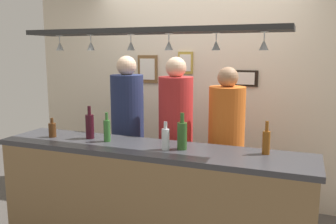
{
  "coord_description": "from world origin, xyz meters",
  "views": [
    {
      "loc": [
        1.19,
        -2.98,
        1.77
      ],
      "look_at": [
        0.0,
        0.1,
        1.21
      ],
      "focal_mm": 37.98,
      "sensor_mm": 36.0,
      "label": 1
    }
  ],
  "objects_px": {
    "bottle_champagne_green": "(182,135)",
    "picture_frame_crest": "(185,63)",
    "bottle_beer_brown_stubby": "(52,130)",
    "picture_frame_caricature": "(148,69)",
    "bottle_soda_clear": "(165,139)",
    "person_left_navy_shirt": "(128,122)",
    "person_middle_red_shirt": "(176,126)",
    "bottle_wine_dark_red": "(90,126)",
    "bottle_beer_green_import": "(107,130)",
    "picture_frame_lower_pair": "(244,78)",
    "person_right_orange_shirt": "(226,136)",
    "bottle_beer_amber_tall": "(266,141)"
  },
  "relations": [
    {
      "from": "picture_frame_caricature",
      "to": "picture_frame_crest",
      "type": "relative_size",
      "value": 1.31
    },
    {
      "from": "person_middle_red_shirt",
      "to": "picture_frame_crest",
      "type": "distance_m",
      "value": 1.01
    },
    {
      "from": "person_left_navy_shirt",
      "to": "bottle_beer_amber_tall",
      "type": "relative_size",
      "value": 6.66
    },
    {
      "from": "bottle_soda_clear",
      "to": "person_right_orange_shirt",
      "type": "bearing_deg",
      "value": 61.25
    },
    {
      "from": "picture_frame_crest",
      "to": "bottle_wine_dark_red",
      "type": "bearing_deg",
      "value": -109.32
    },
    {
      "from": "person_left_navy_shirt",
      "to": "bottle_wine_dark_red",
      "type": "bearing_deg",
      "value": -100.19
    },
    {
      "from": "bottle_champagne_green",
      "to": "picture_frame_crest",
      "type": "bearing_deg",
      "value": 107.43
    },
    {
      "from": "bottle_beer_green_import",
      "to": "picture_frame_crest",
      "type": "distance_m",
      "value": 1.51
    },
    {
      "from": "bottle_beer_brown_stubby",
      "to": "bottle_beer_green_import",
      "type": "height_order",
      "value": "bottle_beer_green_import"
    },
    {
      "from": "picture_frame_lower_pair",
      "to": "picture_frame_crest",
      "type": "xyz_separation_m",
      "value": [
        -0.7,
        0.0,
        0.17
      ]
    },
    {
      "from": "person_left_navy_shirt",
      "to": "bottle_beer_brown_stubby",
      "type": "distance_m",
      "value": 0.78
    },
    {
      "from": "bottle_beer_brown_stubby",
      "to": "picture_frame_caricature",
      "type": "distance_m",
      "value": 1.54
    },
    {
      "from": "picture_frame_lower_pair",
      "to": "bottle_wine_dark_red",
      "type": "bearing_deg",
      "value": -131.1
    },
    {
      "from": "person_middle_red_shirt",
      "to": "bottle_champagne_green",
      "type": "height_order",
      "value": "person_middle_red_shirt"
    },
    {
      "from": "bottle_champagne_green",
      "to": "picture_frame_lower_pair",
      "type": "distance_m",
      "value": 1.46
    },
    {
      "from": "person_middle_red_shirt",
      "to": "bottle_champagne_green",
      "type": "relative_size",
      "value": 5.75
    },
    {
      "from": "bottle_soda_clear",
      "to": "picture_frame_caricature",
      "type": "relative_size",
      "value": 0.68
    },
    {
      "from": "person_middle_red_shirt",
      "to": "bottle_beer_green_import",
      "type": "relative_size",
      "value": 6.63
    },
    {
      "from": "bottle_beer_brown_stubby",
      "to": "picture_frame_crest",
      "type": "xyz_separation_m",
      "value": [
        0.82,
        1.42,
        0.58
      ]
    },
    {
      "from": "bottle_beer_brown_stubby",
      "to": "picture_frame_caricature",
      "type": "height_order",
      "value": "picture_frame_caricature"
    },
    {
      "from": "bottle_beer_brown_stubby",
      "to": "bottle_wine_dark_red",
      "type": "bearing_deg",
      "value": 13.01
    },
    {
      "from": "person_right_orange_shirt",
      "to": "bottle_wine_dark_red",
      "type": "xyz_separation_m",
      "value": [
        -1.14,
        -0.55,
        0.12
      ]
    },
    {
      "from": "bottle_soda_clear",
      "to": "bottle_champagne_green",
      "type": "bearing_deg",
      "value": 25.97
    },
    {
      "from": "bottle_champagne_green",
      "to": "picture_frame_lower_pair",
      "type": "height_order",
      "value": "picture_frame_lower_pair"
    },
    {
      "from": "bottle_soda_clear",
      "to": "picture_frame_crest",
      "type": "distance_m",
      "value": 1.58
    },
    {
      "from": "picture_frame_caricature",
      "to": "bottle_champagne_green",
      "type": "bearing_deg",
      "value": -56.19
    },
    {
      "from": "bottle_champagne_green",
      "to": "bottle_soda_clear",
      "type": "xyz_separation_m",
      "value": [
        -0.12,
        -0.06,
        -0.03
      ]
    },
    {
      "from": "bottle_wine_dark_red",
      "to": "picture_frame_crest",
      "type": "distance_m",
      "value": 1.52
    },
    {
      "from": "bottle_wine_dark_red",
      "to": "person_middle_red_shirt",
      "type": "bearing_deg",
      "value": 40.88
    },
    {
      "from": "bottle_champagne_green",
      "to": "person_left_navy_shirt",
      "type": "bearing_deg",
      "value": 143.53
    },
    {
      "from": "person_right_orange_shirt",
      "to": "bottle_beer_green_import",
      "type": "relative_size",
      "value": 6.29
    },
    {
      "from": "person_middle_red_shirt",
      "to": "bottle_beer_amber_tall",
      "type": "height_order",
      "value": "person_middle_red_shirt"
    },
    {
      "from": "bottle_champagne_green",
      "to": "bottle_beer_amber_tall",
      "type": "height_order",
      "value": "bottle_champagne_green"
    },
    {
      "from": "person_left_navy_shirt",
      "to": "person_right_orange_shirt",
      "type": "bearing_deg",
      "value": 0.0
    },
    {
      "from": "bottle_beer_amber_tall",
      "to": "picture_frame_lower_pair",
      "type": "distance_m",
      "value": 1.39
    },
    {
      "from": "bottle_champagne_green",
      "to": "bottle_beer_amber_tall",
      "type": "distance_m",
      "value": 0.66
    },
    {
      "from": "bottle_beer_green_import",
      "to": "picture_frame_caricature",
      "type": "xyz_separation_m",
      "value": [
        -0.23,
        1.38,
        0.47
      ]
    },
    {
      "from": "person_right_orange_shirt",
      "to": "bottle_beer_amber_tall",
      "type": "distance_m",
      "value": 0.65
    },
    {
      "from": "bottle_champagne_green",
      "to": "bottle_wine_dark_red",
      "type": "bearing_deg",
      "value": 177.08
    },
    {
      "from": "picture_frame_caricature",
      "to": "person_left_navy_shirt",
      "type": "bearing_deg",
      "value": -81.21
    },
    {
      "from": "picture_frame_lower_pair",
      "to": "person_left_navy_shirt",
      "type": "bearing_deg",
      "value": -143.55
    },
    {
      "from": "person_left_navy_shirt",
      "to": "bottle_wine_dark_red",
      "type": "xyz_separation_m",
      "value": [
        -0.1,
        -0.55,
        0.06
      ]
    },
    {
      "from": "person_left_navy_shirt",
      "to": "bottle_soda_clear",
      "type": "distance_m",
      "value": 0.95
    },
    {
      "from": "person_right_orange_shirt",
      "to": "bottle_soda_clear",
      "type": "xyz_separation_m",
      "value": [
        -0.36,
        -0.65,
        0.1
      ]
    },
    {
      "from": "picture_frame_lower_pair",
      "to": "bottle_soda_clear",
      "type": "bearing_deg",
      "value": -104.92
    },
    {
      "from": "person_middle_red_shirt",
      "to": "picture_frame_caricature",
      "type": "bearing_deg",
      "value": 129.81
    },
    {
      "from": "person_right_orange_shirt",
      "to": "bottle_beer_amber_tall",
      "type": "relative_size",
      "value": 6.29
    },
    {
      "from": "person_left_navy_shirt",
      "to": "picture_frame_caricature",
      "type": "bearing_deg",
      "value": 98.79
    },
    {
      "from": "person_left_navy_shirt",
      "to": "bottle_wine_dark_red",
      "type": "relative_size",
      "value": 5.77
    },
    {
      "from": "bottle_champagne_green",
      "to": "picture_frame_lower_pair",
      "type": "bearing_deg",
      "value": 79.22
    }
  ]
}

